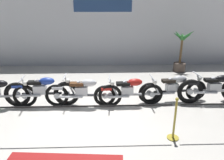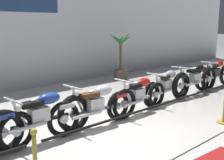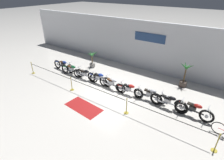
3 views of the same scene
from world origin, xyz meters
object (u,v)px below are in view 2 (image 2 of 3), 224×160
(motorcycle_silver_6, at_px, (167,86))
(potted_palm_right_of_row, at_px, (121,60))
(motorcycle_black_7, at_px, (196,80))
(motorcycle_red_8, at_px, (215,74))
(stanchion_mid_right, at_px, (224,107))
(motorcycle_blue_3, at_px, (42,118))
(motorcycle_red_5, at_px, (139,95))
(motorcycle_silver_4, at_px, (97,106))
(stanchion_far_left, at_px, (86,136))

(motorcycle_silver_6, bearing_deg, potted_palm_right_of_row, 68.47)
(motorcycle_black_7, distance_m, potted_palm_right_of_row, 3.35)
(motorcycle_red_8, bearing_deg, stanchion_mid_right, -149.67)
(motorcycle_blue_3, height_order, potted_palm_right_of_row, potted_palm_right_of_row)
(motorcycle_red_5, xyz_separation_m, motorcycle_black_7, (2.71, 0.05, 0.03))
(motorcycle_silver_6, xyz_separation_m, potted_palm_right_of_row, (1.25, 3.18, 0.35))
(motorcycle_silver_4, xyz_separation_m, stanchion_mid_right, (2.24, -1.72, -0.11))
(motorcycle_blue_3, relative_size, motorcycle_silver_4, 0.97)
(motorcycle_silver_4, relative_size, motorcycle_black_7, 0.99)
(potted_palm_right_of_row, bearing_deg, motorcycle_black_7, -89.70)
(motorcycle_blue_3, bearing_deg, stanchion_far_left, -101.29)
(stanchion_far_left, bearing_deg, potted_palm_right_of_row, 42.23)
(motorcycle_silver_6, relative_size, stanchion_mid_right, 2.12)
(motorcycle_red_5, bearing_deg, motorcycle_black_7, 1.16)
(motorcycle_silver_4, relative_size, potted_palm_right_of_row, 1.22)
(motorcycle_blue_3, bearing_deg, potted_palm_right_of_row, 32.20)
(motorcycle_silver_6, height_order, stanchion_mid_right, stanchion_mid_right)
(motorcycle_black_7, height_order, motorcycle_red_8, motorcycle_black_7)
(motorcycle_red_8, xyz_separation_m, stanchion_far_left, (-7.11, -1.90, 0.28))
(motorcycle_blue_3, distance_m, potted_palm_right_of_row, 6.30)
(motorcycle_blue_3, bearing_deg, motorcycle_black_7, 0.15)
(motorcycle_silver_4, relative_size, motorcycle_silver_6, 1.04)
(motorcycle_silver_6, xyz_separation_m, motorcycle_black_7, (1.27, -0.16, 0.03))
(potted_palm_right_of_row, bearing_deg, motorcycle_blue_3, -147.80)
(motorcycle_black_7, xyz_separation_m, stanchion_mid_right, (-1.84, -1.82, -0.12))
(motorcycle_blue_3, height_order, stanchion_far_left, stanchion_far_left)
(motorcycle_silver_6, xyz_separation_m, stanchion_mid_right, (-0.57, -1.98, -0.09))
(potted_palm_right_of_row, height_order, stanchion_far_left, potted_palm_right_of_row)
(motorcycle_blue_3, distance_m, stanchion_far_left, 1.86)
(motorcycle_silver_4, bearing_deg, stanchion_mid_right, -37.62)
(motorcycle_silver_4, bearing_deg, stanchion_far_left, -133.20)
(motorcycle_red_5, bearing_deg, potted_palm_right_of_row, 51.60)
(motorcycle_red_5, relative_size, potted_palm_right_of_row, 1.12)
(potted_palm_right_of_row, bearing_deg, motorcycle_silver_4, -139.81)
(motorcycle_red_5, height_order, motorcycle_red_8, motorcycle_red_8)
(motorcycle_blue_3, xyz_separation_m, motorcycle_silver_6, (4.07, 0.17, -0.03))
(motorcycle_blue_3, distance_m, stanchion_mid_right, 3.94)
(motorcycle_blue_3, bearing_deg, motorcycle_silver_4, -3.67)
(motorcycle_red_5, height_order, potted_palm_right_of_row, potted_palm_right_of_row)
(stanchion_mid_right, bearing_deg, motorcycle_red_5, 116.07)
(motorcycle_red_5, distance_m, motorcycle_silver_6, 1.45)
(motorcycle_silver_6, xyz_separation_m, motorcycle_red_8, (2.68, -0.08, 0.04))
(motorcycle_silver_6, distance_m, potted_palm_right_of_row, 3.44)
(potted_palm_right_of_row, bearing_deg, motorcycle_red_5, -128.40)
(motorcycle_blue_3, xyz_separation_m, stanchion_mid_right, (3.50, -1.81, -0.12))
(motorcycle_silver_6, height_order, motorcycle_red_8, motorcycle_red_8)
(motorcycle_red_8, height_order, stanchion_far_left, stanchion_far_left)
(motorcycle_silver_4, xyz_separation_m, motorcycle_red_5, (1.37, 0.04, -0.02))
(motorcycle_blue_3, xyz_separation_m, motorcycle_black_7, (5.34, 0.01, 0.00))
(motorcycle_silver_6, bearing_deg, motorcycle_red_5, -171.57)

